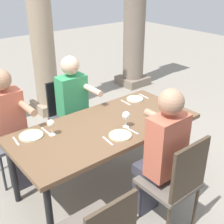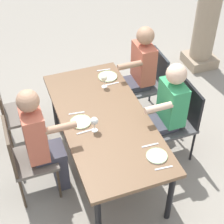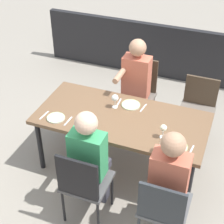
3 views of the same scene
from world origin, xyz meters
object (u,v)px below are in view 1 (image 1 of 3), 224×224
object	(u,v)px
wine_glass_1	(126,116)
dining_table	(106,131)
chair_west_north	(7,133)
chair_mid_south	(176,180)
diner_guest_third	(11,125)
chair_mid_north	(68,112)
diner_woman_green	(76,105)
diner_man_white	(161,154)
plate_0	(31,135)
plate_1	(120,135)
stone_column_far	(135,13)
stone_column_centre	(40,16)
wine_glass_0	(51,124)
plate_2	(135,99)

from	to	relation	value
wine_glass_1	dining_table	bearing A→B (deg)	132.23
chair_west_north	chair_mid_south	bearing A→B (deg)	-65.47
diner_guest_third	wine_glass_1	distance (m)	1.22
chair_west_north	chair_mid_south	world-z (taller)	chair_mid_south
chair_mid_north	diner_woman_green	xyz separation A→B (m)	(0.00, -0.19, 0.16)
diner_man_white	diner_guest_third	world-z (taller)	diner_man_white
chair_west_north	chair_mid_south	size ratio (longest dim) A/B	0.92
chair_mid_south	plate_0	size ratio (longest dim) A/B	4.20
dining_table	plate_1	xyz separation A→B (m)	(-0.02, -0.25, 0.07)
diner_woman_green	stone_column_far	bearing A→B (deg)	32.23
stone_column_far	stone_column_centre	bearing A→B (deg)	180.00
stone_column_far	wine_glass_0	world-z (taller)	stone_column_far
diner_woman_green	wine_glass_1	bearing A→B (deg)	-85.75
chair_mid_south	wine_glass_1	size ratio (longest dim) A/B	5.75
chair_mid_south	wine_glass_0	world-z (taller)	chair_mid_south
dining_table	chair_west_north	xyz separation A→B (m)	(-0.72, 0.87, -0.16)
chair_west_north	wine_glass_0	distance (m)	0.80
chair_mid_south	plate_2	size ratio (longest dim) A/B	4.77
dining_table	stone_column_far	world-z (taller)	stone_column_far
wine_glass_0	plate_0	bearing A→B (deg)	149.00
chair_mid_north	chair_mid_south	bearing A→B (deg)	-90.00
stone_column_centre	wine_glass_0	world-z (taller)	stone_column_centre
plate_0	wine_glass_0	distance (m)	0.22
dining_table	chair_mid_south	xyz separation A→B (m)	(0.07, -0.87, -0.12)
diner_woman_green	wine_glass_1	distance (m)	0.85
dining_table	diner_guest_third	distance (m)	1.00
wine_glass_0	wine_glass_1	distance (m)	0.73
chair_west_north	stone_column_centre	world-z (taller)	stone_column_centre
chair_west_north	diner_man_white	bearing A→B (deg)	-62.69
chair_mid_south	plate_0	xyz separation A→B (m)	(-0.75, 1.15, 0.19)
dining_table	stone_column_far	bearing A→B (deg)	42.04
dining_table	chair_west_north	world-z (taller)	chair_west_north
chair_mid_north	chair_mid_south	distance (m)	1.74
chair_mid_north	chair_mid_south	xyz separation A→B (m)	(-0.00, -1.74, 0.02)
diner_guest_third	stone_column_far	xyz separation A→B (m)	(3.06, 1.42, 0.71)
chair_west_north	plate_0	xyz separation A→B (m)	(0.04, -0.59, 0.23)
diner_man_white	plate_0	distance (m)	1.22
diner_woman_green	wine_glass_0	world-z (taller)	diner_woman_green
stone_column_centre	wine_glass_1	size ratio (longest dim) A/B	18.26
stone_column_centre	wine_glass_0	distance (m)	2.25
stone_column_far	plate_2	size ratio (longest dim) A/B	14.07
diner_woman_green	plate_0	size ratio (longest dim) A/B	5.53
plate_0	diner_guest_third	bearing A→B (deg)	95.34
dining_table	wine_glass_1	bearing A→B (deg)	-47.77
chair_mid_south	stone_column_centre	distance (m)	3.16
wine_glass_0	stone_column_far	bearing A→B (deg)	34.13
diner_man_white	plate_2	world-z (taller)	diner_man_white
chair_mid_south	plate_0	distance (m)	1.39
diner_man_white	diner_guest_third	bearing A→B (deg)	120.09
chair_west_north	diner_guest_third	bearing A→B (deg)	-89.02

